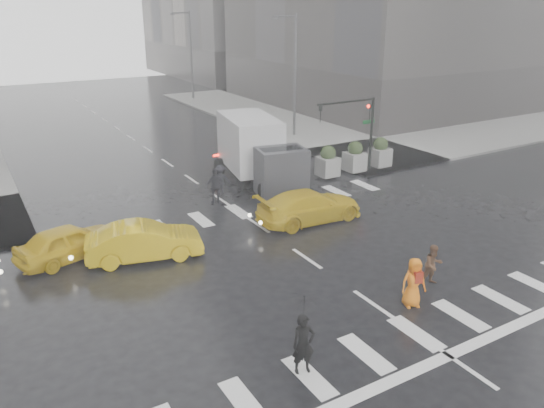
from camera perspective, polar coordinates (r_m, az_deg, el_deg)
ground at (r=21.40m, az=3.78°, el=-5.88°), size 120.00×120.00×0.00m
sidewalk_ne at (r=46.05m, az=11.74°, el=8.33°), size 35.00×35.00×0.15m
road_markings at (r=21.40m, az=3.78°, el=-5.86°), size 18.00×48.00×0.01m
traffic_signal_pole at (r=31.64m, az=9.34°, el=8.83°), size 4.45×0.42×4.50m
street_lamp_near at (r=40.43m, az=2.32°, el=14.09°), size 2.15×0.22×9.00m
street_lamp_far at (r=58.17m, az=-8.84°, el=15.86°), size 2.15×0.22×9.00m
planter_west at (r=31.11m, az=6.02°, el=4.55°), size 1.10×1.10×1.80m
planter_mid at (r=32.30m, az=8.89°, el=5.02°), size 1.10×1.10×1.80m
planter_east at (r=33.57m, az=11.55°, el=5.44°), size 1.10×1.10×1.80m
pedestrian_black at (r=14.52m, az=3.46°, el=-12.61°), size 1.16×1.17×2.43m
pedestrian_brown at (r=20.05m, az=16.95°, el=-6.27°), size 0.84×0.70×1.54m
pedestrian_orange at (r=18.44m, az=14.99°, el=-8.14°), size 0.99×0.82×1.74m
pedestrian_far_a at (r=27.07m, az=-6.12°, el=1.92°), size 1.10×0.70×1.82m
pedestrian_far_b at (r=28.53m, az=-5.56°, el=2.68°), size 1.16×0.89×1.58m
taxi_front at (r=22.59m, az=-20.96°, el=-3.82°), size 4.47×2.78×1.42m
taxi_mid at (r=21.66m, az=-13.58°, el=-3.92°), size 4.77×2.58×1.49m
taxi_rear at (r=24.77m, az=4.07°, el=-0.21°), size 4.61×2.26×1.49m
box_truck at (r=29.71m, az=-1.55°, el=5.84°), size 2.59×6.91×3.67m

